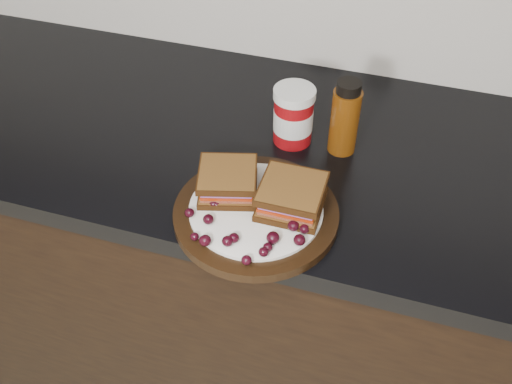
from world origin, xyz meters
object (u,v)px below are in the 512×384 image
at_px(plate, 256,214).
at_px(condiment_jar, 293,116).
at_px(sandwich_left, 228,181).
at_px(oil_bottle, 345,117).

distance_m(plate, condiment_jar, 0.23).
height_order(sandwich_left, condiment_jar, condiment_jar).
xyz_separation_m(plate, oil_bottle, (0.10, 0.22, 0.07)).
height_order(plate, sandwich_left, sandwich_left).
distance_m(sandwich_left, oil_bottle, 0.26).
bearing_deg(sandwich_left, condiment_jar, 56.69).
bearing_deg(plate, condiment_jar, 88.65).
bearing_deg(sandwich_left, plate, -38.38).
distance_m(condiment_jar, oil_bottle, 0.10).
bearing_deg(condiment_jar, plate, -91.35).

